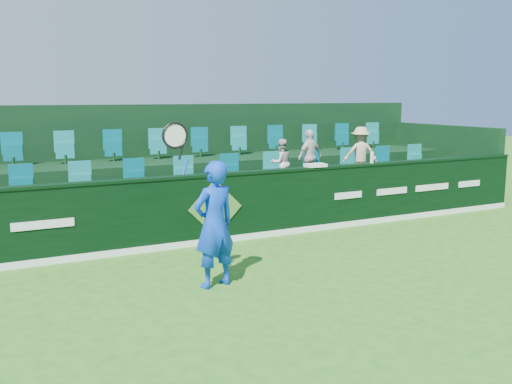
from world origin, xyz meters
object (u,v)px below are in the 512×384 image
tennis_player (214,224)px  spectator_right (360,153)px  spectator_left (281,163)px  spectator_middle (310,157)px  towel (315,165)px  drinks_bottle (372,157)px

tennis_player → spectator_right: 6.38m
tennis_player → spectator_left: bearing=48.3°
spectator_middle → towel: spectator_middle is taller
spectator_left → towel: size_ratio=2.48×
spectator_right → drinks_bottle: bearing=87.7°
towel → spectator_middle: bearing=63.0°
towel → drinks_bottle: drinks_bottle is taller
spectator_left → spectator_middle: 0.76m
spectator_middle → drinks_bottle: spectator_middle is taller
drinks_bottle → spectator_left: bearing=145.9°
spectator_left → spectator_middle: bearing=-178.9°
spectator_right → drinks_bottle: (-0.54, -1.12, 0.04)m
spectator_left → spectator_middle: spectator_middle is taller
spectator_left → tennis_player: bearing=49.4°
towel → drinks_bottle: 1.47m
spectator_left → towel: 1.14m
towel → drinks_bottle: size_ratio=1.71×
spectator_middle → drinks_bottle: 1.44m
tennis_player → spectator_middle: tennis_player is taller
spectator_middle → drinks_bottle: bearing=113.2°
spectator_left → spectator_right: bearing=-178.9°
spectator_middle → spectator_right: size_ratio=0.98×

